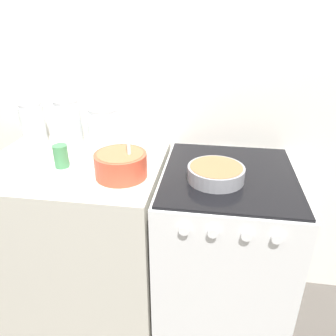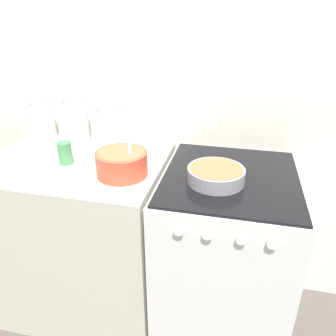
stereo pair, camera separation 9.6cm
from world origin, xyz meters
name	(u,v)px [view 1 (the left image)]	position (x,y,z in m)	size (l,w,h in m)	color
wall_back	(171,95)	(0.00, 0.72, 1.20)	(4.75, 0.05, 2.40)	white
countertop_cabinet	(83,239)	(-0.44, 0.35, 0.47)	(0.87, 0.69, 0.94)	beige
stove	(222,253)	(0.33, 0.35, 0.47)	(0.63, 0.71, 0.94)	silver
mixing_bowl	(121,163)	(-0.16, 0.25, 1.00)	(0.23, 0.23, 0.27)	#D84C33
baking_pan	(216,173)	(0.27, 0.27, 0.97)	(0.25, 0.25, 0.07)	gray
storage_jar_left	(33,126)	(-0.76, 0.58, 1.03)	(0.13, 0.13, 0.22)	silver
storage_jar_middle	(68,126)	(-0.55, 0.58, 1.04)	(0.14, 0.14, 0.25)	silver
storage_jar_right	(105,130)	(-0.34, 0.58, 1.03)	(0.18, 0.18, 0.21)	silver
tin_can	(61,157)	(-0.46, 0.29, 1.00)	(0.07, 0.07, 0.12)	#3F7F4C
recipe_page	(56,178)	(-0.44, 0.18, 0.94)	(0.30, 0.31, 0.01)	white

